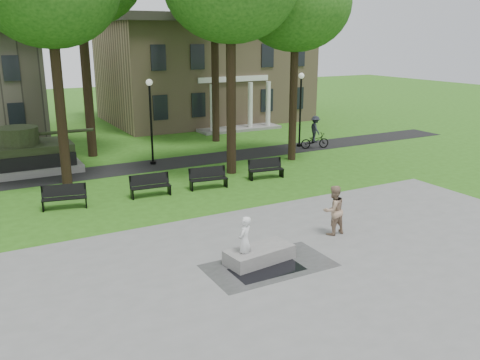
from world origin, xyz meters
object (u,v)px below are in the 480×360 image
at_px(concrete_block, 259,255).
at_px(skateboarder, 245,241).
at_px(cyclist, 315,135).
at_px(friend_watching, 333,210).
at_px(park_bench_0, 64,196).

distance_m(concrete_block, skateboarder, 0.79).
height_order(concrete_block, cyclist, cyclist).
distance_m(friend_watching, park_bench_0, 11.10).
xyz_separation_m(concrete_block, cyclist, (11.85, 12.99, 0.61)).
bearing_deg(friend_watching, park_bench_0, -46.34).
xyz_separation_m(concrete_block, park_bench_0, (-4.47, 8.42, 0.28)).
height_order(cyclist, park_bench_0, cyclist).
relative_size(cyclist, park_bench_0, 1.13).
xyz_separation_m(skateboarder, cyclist, (12.39, 13.01, 0.04)).
relative_size(skateboarder, park_bench_0, 0.86).
height_order(concrete_block, friend_watching, friend_watching).
distance_m(skateboarder, friend_watching, 4.13).
bearing_deg(concrete_block, friend_watching, 11.73).
bearing_deg(park_bench_0, cyclist, 27.23).
bearing_deg(skateboarder, friend_watching, 153.94).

